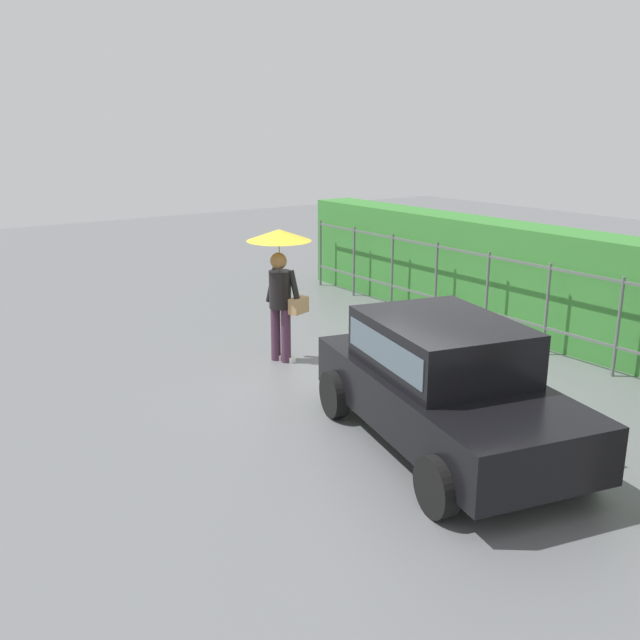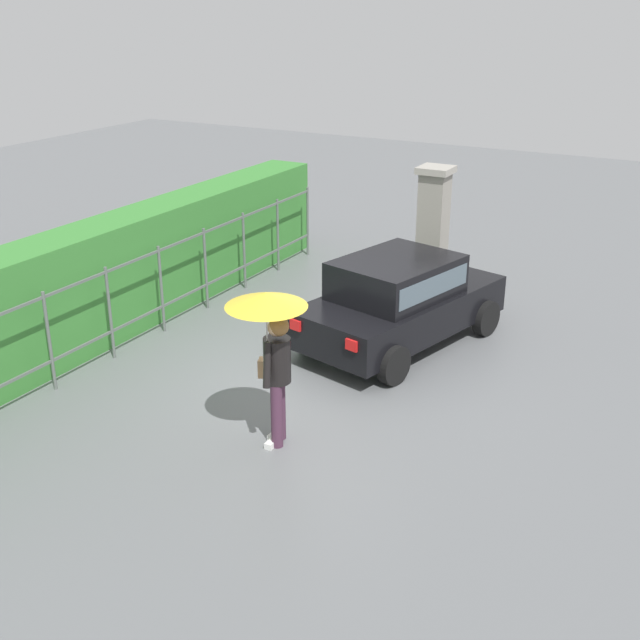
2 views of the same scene
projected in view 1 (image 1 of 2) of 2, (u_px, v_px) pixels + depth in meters
The scene contains 5 objects.
ground_plane at pixel (385, 393), 9.59m from camera, with size 40.00×40.00×0.00m, color slate.
car at pixel (444, 379), 7.85m from camera, with size 3.99×2.55×1.48m.
pedestrian at pixel (280, 266), 10.58m from camera, with size 0.99×0.99×2.06m.
fence_section at pixel (516, 297), 11.48m from camera, with size 11.19×0.05×1.50m.
hedge_row at pixel (544, 284), 11.85m from camera, with size 12.14×0.90×1.90m, color #387F33.
Camera 1 is at (6.77, -5.93, 3.57)m, focal length 39.00 mm.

